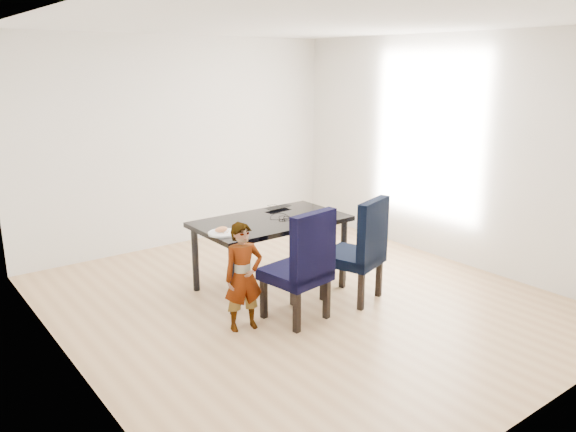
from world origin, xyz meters
TOP-DOWN VIEW (x-y plane):
  - floor at (0.00, 0.00)m, footprint 4.50×5.00m
  - ceiling at (0.00, 0.00)m, footprint 4.50×5.00m
  - wall_back at (0.00, 2.50)m, footprint 4.50×0.01m
  - wall_front at (0.00, -2.50)m, footprint 4.50×0.01m
  - wall_left at (-2.25, 0.00)m, footprint 0.01×5.00m
  - wall_right at (2.25, 0.00)m, footprint 0.01×5.00m
  - dining_table at (0.00, 0.50)m, footprint 1.60×0.90m
  - chair_left at (-0.30, -0.30)m, footprint 0.59×0.61m
  - chair_right at (0.45, -0.28)m, footprint 0.66×0.67m
  - child at (-0.80, -0.19)m, footprint 0.41×0.31m
  - plate at (-0.68, 0.35)m, footprint 0.37×0.37m
  - sandwich at (-0.69, 0.36)m, footprint 0.15×0.11m
  - laptop at (0.32, 0.85)m, footprint 0.33×0.23m
  - cable_tangle at (0.13, 0.40)m, footprint 0.19×0.19m

SIDE VIEW (x-z plane):
  - floor at x=0.00m, z-range -0.01..0.00m
  - dining_table at x=0.00m, z-range 0.00..0.75m
  - child at x=-0.80m, z-range 0.00..1.00m
  - chair_right at x=0.45m, z-range 0.00..1.07m
  - chair_left at x=-0.30m, z-range 0.00..1.08m
  - cable_tangle at x=0.13m, z-range 0.75..0.76m
  - plate at x=-0.68m, z-range 0.75..0.77m
  - laptop at x=0.32m, z-range 0.75..0.77m
  - sandwich at x=-0.69m, z-range 0.77..0.82m
  - wall_back at x=0.00m, z-range 0.00..2.70m
  - wall_front at x=0.00m, z-range 0.00..2.70m
  - wall_left at x=-2.25m, z-range 0.00..2.70m
  - wall_right at x=2.25m, z-range 0.00..2.70m
  - ceiling at x=0.00m, z-range 2.70..2.71m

